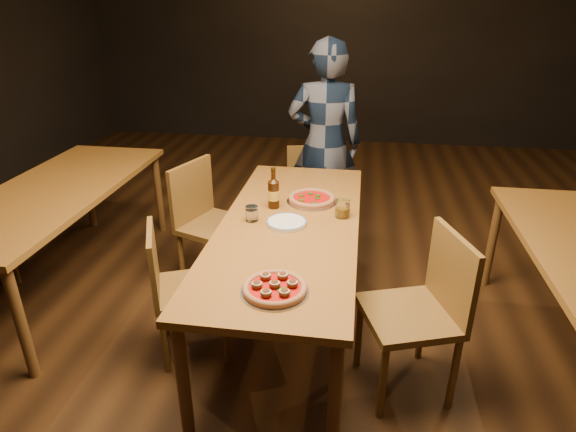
# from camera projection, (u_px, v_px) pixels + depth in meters

# --- Properties ---
(ground) EXTENTS (9.00, 9.00, 0.00)m
(ground) POSITION_uv_depth(u_px,v_px,m) (289.00, 328.00, 3.11)
(ground) COLOR black
(room_shell) EXTENTS (9.00, 9.00, 9.00)m
(room_shell) POSITION_uv_depth(u_px,v_px,m) (290.00, 18.00, 2.34)
(room_shell) COLOR black
(room_shell) RESTS_ON ground
(table_main) EXTENTS (0.80, 2.00, 0.75)m
(table_main) POSITION_uv_depth(u_px,v_px,m) (289.00, 234.00, 2.83)
(table_main) COLOR brown
(table_main) RESTS_ON ground
(table_left) EXTENTS (0.80, 2.00, 0.75)m
(table_left) POSITION_uv_depth(u_px,v_px,m) (54.00, 198.00, 3.33)
(table_left) COLOR brown
(table_left) RESTS_ON ground
(chair_main_nw) EXTENTS (0.52, 0.52, 0.85)m
(chair_main_nw) POSITION_uv_depth(u_px,v_px,m) (190.00, 288.00, 2.77)
(chair_main_nw) COLOR brown
(chair_main_nw) RESTS_ON ground
(chair_main_sw) EXTENTS (0.57, 0.57, 0.95)m
(chair_main_sw) POSITION_uv_depth(u_px,v_px,m) (217.00, 225.00, 3.41)
(chair_main_sw) COLOR brown
(chair_main_sw) RESTS_ON ground
(chair_main_e) EXTENTS (0.56, 0.56, 0.95)m
(chair_main_e) POSITION_uv_depth(u_px,v_px,m) (409.00, 314.00, 2.46)
(chair_main_e) COLOR brown
(chair_main_e) RESTS_ON ground
(chair_end) EXTENTS (0.47, 0.47, 0.83)m
(chair_end) POSITION_uv_depth(u_px,v_px,m) (312.00, 195.00, 4.09)
(chair_end) COLOR brown
(chair_end) RESTS_ON ground
(pizza_meatball) EXTENTS (0.31, 0.31, 0.06)m
(pizza_meatball) POSITION_uv_depth(u_px,v_px,m) (275.00, 288.00, 2.15)
(pizza_meatball) COLOR #B7B7BF
(pizza_meatball) RESTS_ON table_main
(pizza_margherita) EXTENTS (0.32, 0.32, 0.04)m
(pizza_margherita) POSITION_uv_depth(u_px,v_px,m) (312.00, 199.00, 3.08)
(pizza_margherita) COLOR #B7B7BF
(pizza_margherita) RESTS_ON table_main
(plate_stack) EXTENTS (0.23, 0.23, 0.02)m
(plate_stack) POSITION_uv_depth(u_px,v_px,m) (287.00, 223.00, 2.78)
(plate_stack) COLOR white
(plate_stack) RESTS_ON table_main
(beer_bottle) EXTENTS (0.07, 0.07, 0.25)m
(beer_bottle) POSITION_uv_depth(u_px,v_px,m) (274.00, 194.00, 2.97)
(beer_bottle) COLOR black
(beer_bottle) RESTS_ON table_main
(water_glass) EXTENTS (0.07, 0.07, 0.09)m
(water_glass) POSITION_uv_depth(u_px,v_px,m) (252.00, 213.00, 2.82)
(water_glass) COLOR white
(water_glass) RESTS_ON table_main
(amber_glass) EXTENTS (0.09, 0.09, 0.11)m
(amber_glass) POSITION_uv_depth(u_px,v_px,m) (343.00, 208.00, 2.86)
(amber_glass) COLOR #9D6E11
(amber_glass) RESTS_ON table_main
(diner) EXTENTS (0.64, 0.45, 1.68)m
(diner) POSITION_uv_depth(u_px,v_px,m) (325.00, 144.00, 3.96)
(diner) COLOR black
(diner) RESTS_ON ground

